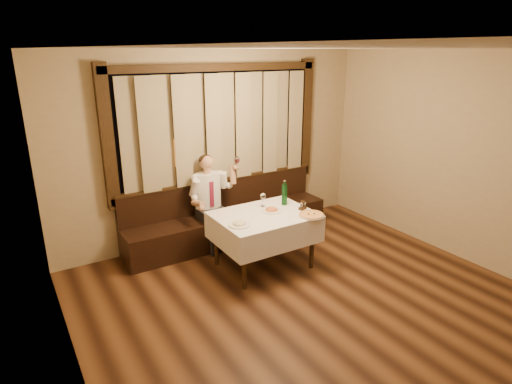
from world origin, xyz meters
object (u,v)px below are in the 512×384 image
pizza (311,215)px  pasta_cream (239,222)px  pasta_red (271,208)px  dining_table (264,221)px  green_bottle (284,194)px  banquette (228,220)px  seated_man (211,195)px  cruet_caddy (303,206)px

pizza → pasta_cream: size_ratio=1.24×
pasta_red → dining_table: bearing=-166.4°
pasta_red → green_bottle: (0.29, 0.11, 0.11)m
banquette → seated_man: (-0.31, -0.09, 0.49)m
pasta_red → cruet_caddy: size_ratio=2.16×
seated_man → green_bottle: bearing=-46.7°
pasta_red → pizza: bearing=-50.4°
cruet_caddy → seated_man: seated_man is taller
pasta_cream → seated_man: size_ratio=0.20×
pasta_red → cruet_caddy: (0.39, -0.16, 0.01)m
green_bottle → seated_man: 1.08m
pasta_red → pasta_cream: bearing=-162.2°
pasta_cream → cruet_caddy: cruet_caddy is taller
pasta_cream → cruet_caddy: size_ratio=2.15×
pizza → pasta_cream: pasta_cream is taller
dining_table → green_bottle: size_ratio=3.65×
pizza → pasta_red: 0.54m
pizza → cruet_caddy: size_ratio=2.67×
dining_table → banquette: bearing=90.0°
pizza → dining_table: bearing=141.6°
pizza → cruet_caddy: cruet_caddy is taller
dining_table → pasta_cream: pasta_cream is taller
green_bottle → pasta_cream: bearing=-160.9°
pasta_red → seated_man: bearing=116.6°
dining_table → pasta_cream: size_ratio=4.69×
dining_table → pasta_cream: bearing=-160.9°
pasta_cream → banquette: bearing=68.8°
pizza → cruet_caddy: (0.05, 0.25, 0.03)m
dining_table → seated_man: bearing=108.6°
dining_table → pasta_red: size_ratio=4.67×
pasta_cream → cruet_caddy: bearing=1.6°
dining_table → cruet_caddy: bearing=-13.9°
green_bottle → cruet_caddy: bearing=-69.6°
green_bottle → seated_man: (-0.74, 0.79, -0.10)m
banquette → pizza: bearing=-71.1°
cruet_caddy → pasta_cream: bearing=164.7°
pasta_red → pasta_cream: size_ratio=1.00×
pizza → green_bottle: (-0.05, 0.53, 0.13)m
banquette → green_bottle: (0.43, -0.88, 0.59)m
pasta_red → cruet_caddy: 0.43m
dining_table → seated_man: seated_man is taller
dining_table → cruet_caddy: 0.57m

